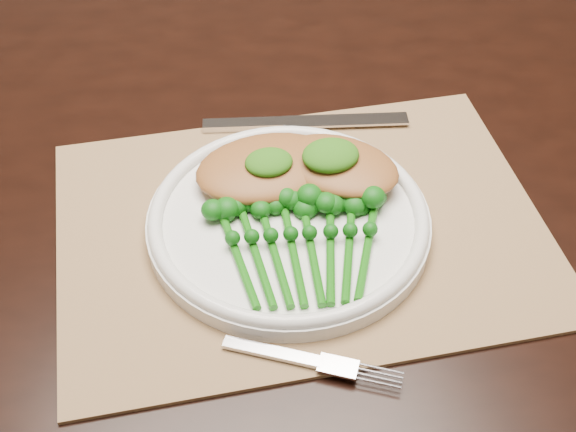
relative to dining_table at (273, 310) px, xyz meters
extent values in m
plane|color=brown|center=(-0.07, 0.15, -0.38)|extent=(4.00, 4.00, 0.00)
cube|color=black|center=(0.00, 0.00, 0.35)|extent=(1.72, 1.14, 0.04)
cube|color=#906E49|center=(-0.01, -0.20, 0.37)|extent=(0.47, 0.35, 0.00)
cylinder|color=white|center=(-0.02, -0.20, 0.38)|extent=(0.27, 0.27, 0.02)
torus|color=white|center=(-0.02, -0.20, 0.39)|extent=(0.26, 0.26, 0.01)
cube|color=silver|center=(-0.04, -0.04, 0.38)|extent=(0.09, 0.03, 0.01)
cube|color=silver|center=(0.07, -0.06, 0.38)|extent=(0.14, 0.04, 0.00)
cube|color=silver|center=(-0.07, -0.34, 0.38)|extent=(0.08, 0.05, 0.00)
ellipsoid|color=#9B5F2D|center=(-0.03, -0.14, 0.41)|extent=(0.15, 0.11, 0.03)
ellipsoid|color=#9B5F2D|center=(0.03, -0.16, 0.41)|extent=(0.15, 0.14, 0.02)
ellipsoid|color=#1A4E0B|center=(-0.03, -0.15, 0.42)|extent=(0.05, 0.04, 0.02)
ellipsoid|color=#1A4E0B|center=(0.03, -0.16, 0.43)|extent=(0.06, 0.05, 0.02)
camera|label=1|loc=(-0.15, -0.72, 0.92)|focal=50.00mm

